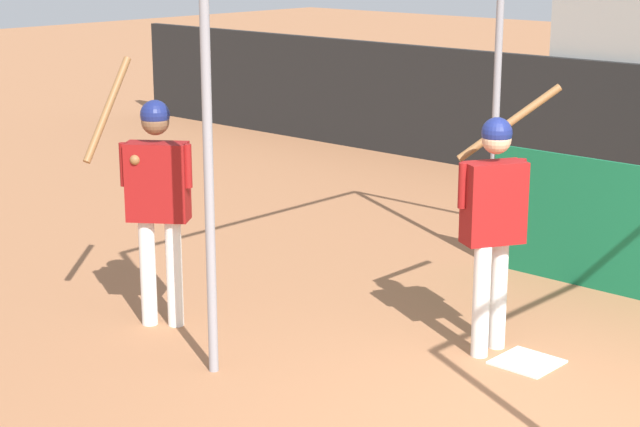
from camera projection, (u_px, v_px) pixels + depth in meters
The scene contains 3 objects.
home_plate at pixel (527, 362), 7.98m from camera, with size 0.44×0.44×0.02m.
player_batter at pixel (494, 211), 7.94m from camera, with size 0.64×0.98×2.00m.
player_waiting at pixel (157, 189), 8.49m from camera, with size 0.68×0.74×2.17m.
Camera 1 is at (3.06, -5.43, 3.09)m, focal length 60.00 mm.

